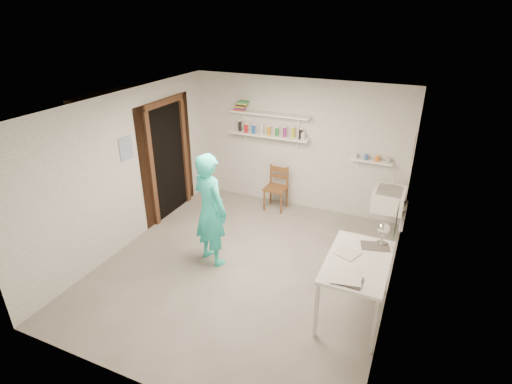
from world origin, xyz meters
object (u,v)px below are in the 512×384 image
at_px(wall_clock, 211,185).
at_px(desk_lamp, 384,228).
at_px(wooden_chair, 276,188).
at_px(belfast_sink, 389,199).
at_px(man, 210,210).
at_px(work_table, 355,287).

xyz_separation_m(wall_clock, desk_lamp, (2.45, -0.04, -0.12)).
relative_size(wooden_chair, desk_lamp, 5.63).
bearing_deg(desk_lamp, belfast_sink, 93.17).
distance_m(man, desk_lamp, 2.38).
height_order(wooden_chair, desk_lamp, desk_lamp).
height_order(wall_clock, work_table, wall_clock).
xyz_separation_m(belfast_sink, wall_clock, (-2.36, -1.53, 0.44)).
xyz_separation_m(man, desk_lamp, (2.37, 0.16, 0.16)).
bearing_deg(wall_clock, wooden_chair, 101.54).
height_order(wall_clock, desk_lamp, wall_clock).
xyz_separation_m(man, work_table, (2.17, -0.32, -0.46)).
relative_size(man, wall_clock, 5.56).
distance_m(belfast_sink, wall_clock, 2.85).
height_order(man, wall_clock, man).
relative_size(man, desk_lamp, 11.46).
height_order(man, work_table, man).
xyz_separation_m(man, wall_clock, (-0.09, 0.20, 0.29)).
relative_size(wall_clock, wooden_chair, 0.37).
xyz_separation_m(wooden_chair, work_table, (1.91, -2.27, -0.02)).
relative_size(man, wooden_chair, 2.04).
bearing_deg(wall_clock, work_table, 9.78).
distance_m(man, wooden_chair, 2.02).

